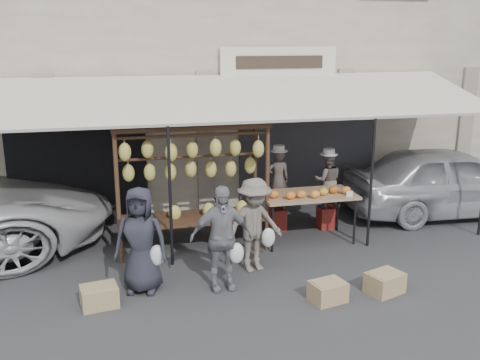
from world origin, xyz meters
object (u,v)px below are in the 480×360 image
object	(u,v)px
produce_table	(309,196)
banana_rack	(191,162)
customer_left	(141,240)
crate_near_a	(328,292)
customer_mid	(221,238)
customer_right	(254,225)
vendor_left	(278,179)
vendor_right	(328,180)
sedan	(448,181)
crate_far	(99,296)
crate_near_b	(385,283)

from	to	relation	value
produce_table	banana_rack	bearing A→B (deg)	175.48
customer_left	crate_near_a	bearing A→B (deg)	-4.20
customer_mid	customer_right	size ratio (longest dim) A/B	1.04
produce_table	customer_right	distance (m)	1.61
crate_near_a	produce_table	bearing A→B (deg)	76.40
vendor_left	vendor_right	world-z (taller)	vendor_left
customer_left	vendor_left	bearing A→B (deg)	53.39
customer_right	sedan	world-z (taller)	customer_right
customer_right	vendor_left	bearing A→B (deg)	45.79
produce_table	customer_right	world-z (taller)	customer_right
vendor_left	vendor_right	bearing A→B (deg)	173.80
banana_rack	customer_left	distance (m)	1.91
crate_near_a	crate_far	world-z (taller)	crate_far
customer_right	crate_far	world-z (taller)	customer_right
produce_table	customer_left	world-z (taller)	customer_left
banana_rack	produce_table	size ratio (longest dim) A/B	1.53
vendor_left	produce_table	bearing A→B (deg)	117.05
crate_near_a	sedan	bearing A→B (deg)	37.59
customer_right	crate_near_a	xyz separation A→B (m)	(0.73, -1.27, -0.62)
vendor_right	customer_right	bearing A→B (deg)	54.46
customer_left	sedan	world-z (taller)	customer_left
crate_near_a	crate_near_b	distance (m)	0.91
vendor_left	customer_mid	world-z (taller)	vendor_left
sedan	customer_left	bearing A→B (deg)	111.14
customer_mid	crate_near_a	xyz separation A→B (m)	(1.37, -0.77, -0.65)
produce_table	sedan	xyz separation A→B (m)	(3.40, 0.79, -0.14)
crate_near_b	banana_rack	bearing A→B (deg)	136.15
vendor_right	customer_right	xyz separation A→B (m)	(-1.89, -1.57, -0.21)
customer_right	crate_near_b	xyz separation A→B (m)	(1.65, -1.22, -0.61)
customer_left	crate_near_b	bearing A→B (deg)	1.81
customer_mid	sedan	world-z (taller)	customer_mid
sedan	vendor_left	bearing A→B (deg)	94.05
vendor_right	customer_right	world-z (taller)	customer_right
sedan	produce_table	bearing A→B (deg)	106.47
banana_rack	customer_left	size ratio (longest dim) A/B	1.65
crate_far	sedan	size ratio (longest dim) A/B	0.11
crate_near_a	banana_rack	bearing A→B (deg)	122.67
crate_near_a	crate_near_b	size ratio (longest dim) A/B	0.95
crate_near_a	sedan	xyz separation A→B (m)	(3.94, 3.03, 0.59)
vendor_right	crate_near_a	size ratio (longest dim) A/B	2.26
banana_rack	vendor_right	size ratio (longest dim) A/B	2.41
customer_mid	sedan	size ratio (longest dim) A/B	0.37
produce_table	customer_mid	world-z (taller)	customer_mid
produce_table	crate_far	size ratio (longest dim) A/B	3.46
vendor_left	crate_near_a	xyz separation A→B (m)	(-0.20, -2.99, -0.86)
produce_table	crate_near_b	xyz separation A→B (m)	(0.37, -2.19, -0.72)
banana_rack	crate_near_a	xyz separation A→B (m)	(1.54, -2.41, -1.42)
vendor_right	crate_far	distance (m)	4.90
crate_near_a	vendor_left	bearing A→B (deg)	86.09
customer_right	vendor_right	bearing A→B (deg)	24.11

